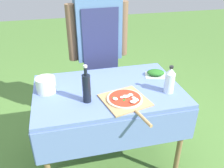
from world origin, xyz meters
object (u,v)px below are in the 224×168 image
(pizza_on_peel, at_px, (126,100))
(herb_container, at_px, (156,73))
(oil_bottle, at_px, (87,88))
(prep_table, at_px, (108,99))
(person_cook, at_px, (99,44))
(water_bottle, at_px, (170,80))
(mixing_tub, at_px, (46,85))

(pizza_on_peel, height_order, herb_container, herb_container)
(oil_bottle, bearing_deg, prep_table, 37.53)
(person_cook, distance_m, oil_bottle, 0.83)
(prep_table, distance_m, herb_container, 0.51)
(oil_bottle, height_order, herb_container, oil_bottle)
(pizza_on_peel, xyz_separation_m, herb_container, (0.38, 0.35, 0.01))
(person_cook, distance_m, herb_container, 0.69)
(prep_table, xyz_separation_m, oil_bottle, (-0.19, -0.15, 0.22))
(prep_table, height_order, water_bottle, water_bottle)
(prep_table, bearing_deg, mixing_tub, 171.73)
(prep_table, height_order, pizza_on_peel, pizza_on_peel)
(prep_table, relative_size, pizza_on_peel, 2.29)
(water_bottle, height_order, mixing_tub, water_bottle)
(water_bottle, relative_size, herb_container, 1.07)
(water_bottle, xyz_separation_m, herb_container, (0.01, 0.29, -0.08))
(person_cook, relative_size, pizza_on_peel, 3.11)
(prep_table, relative_size, mixing_tub, 7.80)
(prep_table, height_order, herb_container, herb_container)
(person_cook, relative_size, oil_bottle, 5.55)
(herb_container, bearing_deg, prep_table, -164.65)
(herb_container, bearing_deg, mixing_tub, -176.53)
(prep_table, distance_m, pizza_on_peel, 0.26)
(person_cook, relative_size, mixing_tub, 10.61)
(water_bottle, bearing_deg, person_cook, 117.14)
(pizza_on_peel, height_order, oil_bottle, oil_bottle)
(oil_bottle, relative_size, mixing_tub, 1.91)
(pizza_on_peel, bearing_deg, oil_bottle, 152.92)
(person_cook, xyz_separation_m, mixing_tub, (-0.54, -0.58, -0.10))
(water_bottle, distance_m, mixing_tub, 0.98)
(oil_bottle, xyz_separation_m, herb_container, (0.67, 0.28, -0.09))
(person_cook, xyz_separation_m, oil_bottle, (-0.24, -0.80, -0.04))
(herb_container, xyz_separation_m, mixing_tub, (-0.96, -0.06, 0.03))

